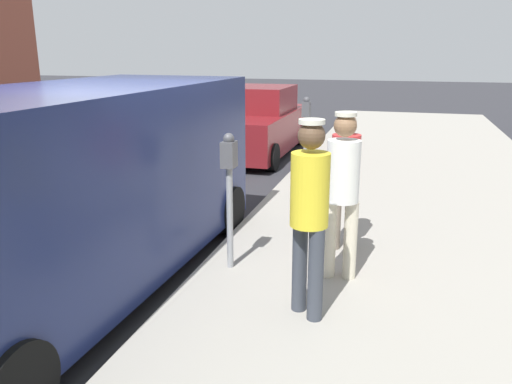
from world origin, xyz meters
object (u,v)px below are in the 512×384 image
object	(u,v)px
pedestrian_in_red	(345,172)
parked_sedan_ahead	(255,124)
pedestrian_in_white	(342,185)
parking_meter_far	(306,123)
pedestrian_in_yellow	(309,206)
parked_van	(74,185)
parking_meter_near	(229,178)

from	to	relation	value
pedestrian_in_red	parked_sedan_ahead	xyz separation A→B (m)	(-2.86, 6.04, -0.36)
pedestrian_in_white	parked_sedan_ahead	size ratio (longest dim) A/B	0.40
parking_meter_far	pedestrian_in_white	world-z (taller)	pedestrian_in_white
parking_meter_far	pedestrian_in_red	xyz separation A→B (m)	(1.13, -3.49, -0.07)
pedestrian_in_yellow	parked_sedan_ahead	world-z (taller)	pedestrian_in_yellow
parked_van	pedestrian_in_white	bearing A→B (deg)	14.37
pedestrian_in_white	parked_sedan_ahead	distance (m)	7.53
pedestrian_in_white	parked_van	bearing A→B (deg)	-165.63
parking_meter_near	parked_van	world-z (taller)	parked_van
parking_meter_near	pedestrian_in_red	size ratio (longest dim) A/B	0.91
parked_van	parking_meter_near	bearing A→B (deg)	22.38
parking_meter_far	pedestrian_in_red	distance (m)	3.67
pedestrian_in_yellow	parked_sedan_ahead	size ratio (longest dim) A/B	0.41
parking_meter_near	parked_van	size ratio (longest dim) A/B	0.29
parked_sedan_ahead	parking_meter_far	bearing A→B (deg)	-55.87
pedestrian_in_red	pedestrian_in_yellow	bearing A→B (deg)	-93.67
parking_meter_far	pedestrian_in_white	bearing A→B (deg)	-74.61
parking_meter_near	pedestrian_in_white	world-z (taller)	pedestrian_in_white
parking_meter_far	pedestrian_in_yellow	size ratio (longest dim) A/B	0.84
parked_van	parked_sedan_ahead	world-z (taller)	parked_van
pedestrian_in_red	parked_sedan_ahead	distance (m)	6.69
parking_meter_near	pedestrian_in_white	xyz separation A→B (m)	(1.20, 0.07, -0.01)
parking_meter_near	parking_meter_far	bearing A→B (deg)	90.00
parking_meter_near	parked_van	distance (m)	1.62
parking_meter_far	parked_van	world-z (taller)	parked_van
pedestrian_in_red	parked_sedan_ahead	world-z (taller)	pedestrian_in_red
parking_meter_near	parked_sedan_ahead	xyz separation A→B (m)	(-1.73, 6.99, -0.43)
pedestrian_in_white	pedestrian_in_yellow	distance (m)	0.91
parking_meter_near	pedestrian_in_red	xyz separation A→B (m)	(1.13, 0.95, -0.07)
parked_van	parked_sedan_ahead	size ratio (longest dim) A/B	1.19
pedestrian_in_white	parked_sedan_ahead	bearing A→B (deg)	112.96
pedestrian_in_white	pedestrian_in_yellow	bearing A→B (deg)	-101.70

